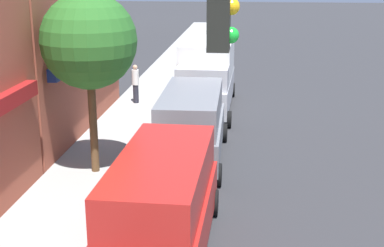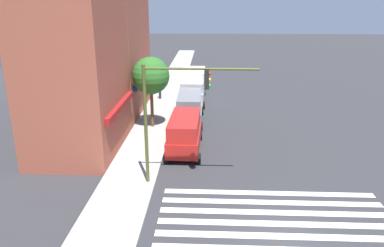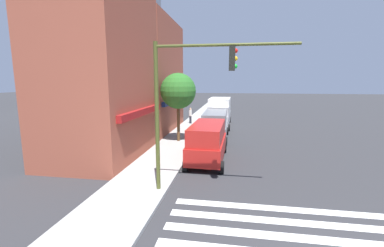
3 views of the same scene
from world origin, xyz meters
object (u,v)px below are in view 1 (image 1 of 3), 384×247
at_px(traffic_signal, 64,118).
at_px(street_tree, 89,42).
at_px(box_truck_silver, 207,75).
at_px(pedestrian_white_shirt, 136,83).
at_px(van_grey, 191,123).
at_px(van_red, 162,201).

relative_size(traffic_signal, street_tree, 1.21).
distance_m(box_truck_silver, pedestrian_white_shirt, 3.35).
height_order(traffic_signal, van_grey, traffic_signal).
bearing_deg(van_red, traffic_signal, 177.19).
height_order(traffic_signal, street_tree, traffic_signal).
distance_m(van_grey, box_truck_silver, 6.68).
bearing_deg(van_grey, pedestrian_white_shirt, 24.58).
bearing_deg(box_truck_silver, traffic_signal, 179.95).
xyz_separation_m(van_red, box_truck_silver, (12.79, 0.00, 0.30)).
relative_size(van_grey, box_truck_silver, 0.81).
distance_m(traffic_signal, van_grey, 11.42).
xyz_separation_m(van_grey, pedestrian_white_shirt, (6.96, 3.30, -0.21)).
distance_m(van_red, box_truck_silver, 12.79).
bearing_deg(van_grey, van_red, 179.25).
bearing_deg(pedestrian_white_shirt, van_red, 45.71).
bearing_deg(traffic_signal, van_grey, -1.83).
relative_size(traffic_signal, box_truck_silver, 1.05).
height_order(traffic_signal, box_truck_silver, traffic_signal).
xyz_separation_m(pedestrian_white_shirt, street_tree, (-8.62, -0.50, 3.06)).
distance_m(van_red, street_tree, 5.98).
xyz_separation_m(van_grey, street_tree, (-1.66, 2.80, 2.84)).
relative_size(traffic_signal, van_grey, 1.30).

